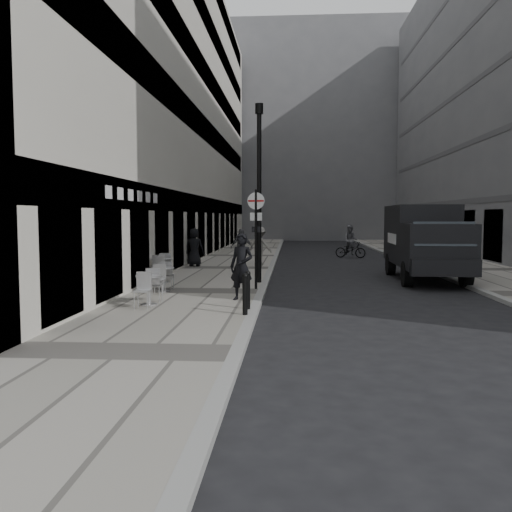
{
  "coord_description": "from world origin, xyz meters",
  "views": [
    {
      "loc": [
        0.95,
        -6.37,
        2.45
      ],
      "look_at": [
        0.0,
        7.88,
        1.4
      ],
      "focal_mm": 38.0,
      "sensor_mm": 36.0,
      "label": 1
    }
  ],
  "objects_px": {
    "sign_post": "(256,225)",
    "cyclist": "(351,245)",
    "lamppost": "(259,184)",
    "walking_man": "(241,267)",
    "panel_van": "(424,238)"
  },
  "relations": [
    {
      "from": "walking_man",
      "to": "lamppost",
      "type": "relative_size",
      "value": 0.3
    },
    {
      "from": "lamppost",
      "to": "cyclist",
      "type": "xyz_separation_m",
      "value": [
        4.59,
        13.16,
        -2.82
      ]
    },
    {
      "from": "cyclist",
      "to": "lamppost",
      "type": "bearing_deg",
      "value": -90.11
    },
    {
      "from": "lamppost",
      "to": "panel_van",
      "type": "distance_m",
      "value": 6.85
    },
    {
      "from": "sign_post",
      "to": "cyclist",
      "type": "bearing_deg",
      "value": 77.67
    },
    {
      "from": "sign_post",
      "to": "lamppost",
      "type": "bearing_deg",
      "value": 94.88
    },
    {
      "from": "sign_post",
      "to": "panel_van",
      "type": "relative_size",
      "value": 0.52
    },
    {
      "from": "sign_post",
      "to": "cyclist",
      "type": "distance_m",
      "value": 15.6
    },
    {
      "from": "walking_man",
      "to": "lamppost",
      "type": "distance_m",
      "value": 4.8
    },
    {
      "from": "sign_post",
      "to": "walking_man",
      "type": "bearing_deg",
      "value": -90.9
    },
    {
      "from": "panel_van",
      "to": "walking_man",
      "type": "bearing_deg",
      "value": -134.36
    },
    {
      "from": "panel_van",
      "to": "cyclist",
      "type": "xyz_separation_m",
      "value": [
        -1.61,
        11.02,
        -0.87
      ]
    },
    {
      "from": "lamppost",
      "to": "walking_man",
      "type": "bearing_deg",
      "value": -93.41
    },
    {
      "from": "walking_man",
      "to": "panel_van",
      "type": "xyz_separation_m",
      "value": [
        6.45,
        6.21,
        0.56
      ]
    },
    {
      "from": "lamppost",
      "to": "panel_van",
      "type": "xyz_separation_m",
      "value": [
        6.21,
        2.13,
        -1.95
      ]
    }
  ]
}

